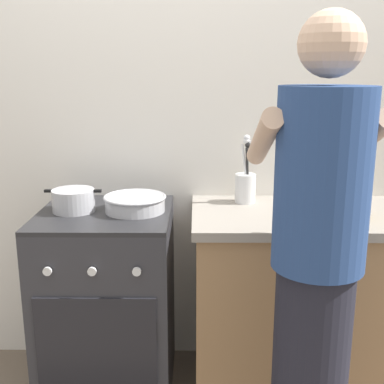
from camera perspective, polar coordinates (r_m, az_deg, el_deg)
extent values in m
cube|color=silver|center=(2.49, 3.57, 7.73)|extent=(3.20, 0.10, 2.50)
cube|color=#99724C|center=(2.43, 12.19, -13.00)|extent=(0.96, 0.56, 0.86)
cube|color=gray|center=(2.26, 12.78, -2.79)|extent=(1.00, 0.60, 0.04)
cube|color=#2D2D33|center=(2.41, -9.78, -12.81)|extent=(0.60, 0.60, 0.88)
cube|color=#232326|center=(2.25, -10.25, -2.51)|extent=(0.60, 0.60, 0.02)
cube|color=black|center=(2.16, -11.22, -16.91)|extent=(0.51, 0.01, 0.40)
cylinder|color=silver|center=(2.06, -16.66, -8.93)|extent=(0.04, 0.01, 0.04)
cylinder|color=silver|center=(2.01, -11.69, -9.15)|extent=(0.04, 0.01, 0.04)
cylinder|color=silver|center=(1.98, -6.53, -9.29)|extent=(0.04, 0.01, 0.04)
cylinder|color=#B2B2B7|center=(2.27, -13.77, -0.97)|extent=(0.19, 0.19, 0.10)
cube|color=black|center=(2.29, -16.53, 0.14)|extent=(0.04, 0.02, 0.01)
cube|color=black|center=(2.23, -11.07, 0.13)|extent=(0.04, 0.02, 0.01)
cylinder|color=#B7B7BC|center=(2.22, -6.72, -1.38)|extent=(0.27, 0.27, 0.07)
torus|color=#B7B7BC|center=(2.21, -6.74, -0.60)|extent=(0.29, 0.29, 0.01)
cylinder|color=silver|center=(2.36, 6.28, 0.44)|extent=(0.10, 0.10, 0.14)
cylinder|color=silver|center=(2.35, 6.37, 2.53)|extent=(0.04, 0.04, 0.29)
sphere|color=silver|center=(2.32, 6.47, 6.32)|extent=(0.03, 0.03, 0.03)
cylinder|color=silver|center=(2.35, 6.34, 2.39)|extent=(0.05, 0.03, 0.27)
sphere|color=silver|center=(2.32, 6.43, 5.95)|extent=(0.03, 0.03, 0.03)
cylinder|color=black|center=(2.34, 6.55, 2.20)|extent=(0.03, 0.04, 0.25)
sphere|color=black|center=(2.32, 6.65, 5.52)|extent=(0.03, 0.03, 0.03)
cylinder|color=silver|center=(2.20, 13.22, -1.79)|extent=(0.04, 0.04, 0.07)
cylinder|color=red|center=(2.19, 13.28, -0.65)|extent=(0.04, 0.04, 0.02)
cylinder|color=gold|center=(2.21, 19.18, -0.38)|extent=(0.07, 0.07, 0.20)
cylinder|color=gold|center=(2.18, 19.43, 2.68)|extent=(0.03, 0.03, 0.04)
cylinder|color=black|center=(2.18, 19.48, 3.35)|extent=(0.03, 0.03, 0.02)
cylinder|color=navy|center=(1.57, 15.09, 1.36)|extent=(0.30, 0.30, 0.58)
sphere|color=#D3AA8C|center=(1.54, 16.09, 16.43)|extent=(0.20, 0.20, 0.20)
cylinder|color=#D3AA8C|center=(1.66, 8.40, 6.19)|extent=(0.07, 0.41, 0.24)
cylinder|color=#D3AA8C|center=(1.73, 19.65, 5.88)|extent=(0.07, 0.41, 0.24)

